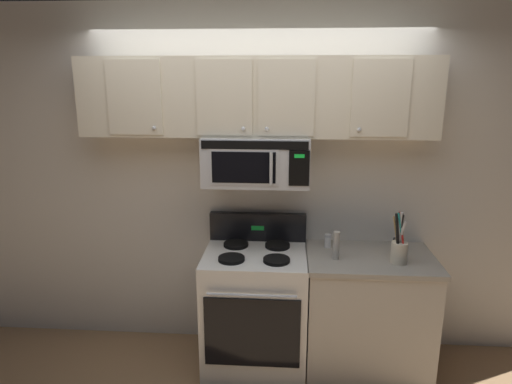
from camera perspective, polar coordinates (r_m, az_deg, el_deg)
The scene contains 9 objects.
back_wall at distance 3.56m, azimuth 0.34°, elevation 1.21°, with size 5.20×0.10×2.70m, color silver.
stove_range at distance 3.54m, azimuth -0.08°, elevation -14.24°, with size 0.76×0.69×1.12m.
over_range_microwave at distance 3.27m, azimuth 0.06°, elevation 4.04°, with size 0.76×0.43×0.35m.
upper_cabinets at distance 3.25m, azimuth 0.10°, elevation 11.97°, with size 2.50×0.36×0.55m.
counter_segment at distance 3.60m, azimuth 13.85°, elevation -14.49°, with size 0.93×0.65×0.90m.
utensil_crock_cream at distance 3.30m, azimuth 17.71°, elevation -6.81°, with size 0.11×0.11×0.37m.
salt_shaker at distance 3.49m, azimuth 9.10°, elevation -6.15°, with size 0.05×0.05×0.10m.
pepper_mill at distance 3.26m, azimuth 10.13°, elevation -6.69°, with size 0.05×0.05×0.20m, color #B7B2A8.
spice_jar at distance 3.54m, azimuth 17.32°, elevation -6.39°, with size 0.05×0.05×0.10m.
Camera 1 is at (0.22, -2.67, 2.17)m, focal length 31.55 mm.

